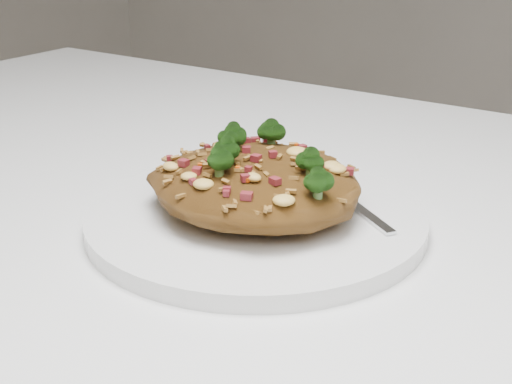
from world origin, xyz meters
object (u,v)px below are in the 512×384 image
(dining_table, at_px, (188,268))
(fried_rice, at_px, (256,175))
(fork, at_px, (345,198))
(plate, at_px, (256,218))

(dining_table, xyz_separation_m, fried_rice, (0.11, -0.04, 0.13))
(dining_table, relative_size, fork, 8.46)
(plate, height_order, fork, fork)
(dining_table, relative_size, plate, 4.47)
(plate, distance_m, fork, 0.08)
(plate, relative_size, fork, 1.89)
(dining_table, bearing_deg, plate, -21.83)
(fried_rice, bearing_deg, plate, 158.08)
(dining_table, height_order, plate, plate)
(dining_table, relative_size, fried_rice, 7.03)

